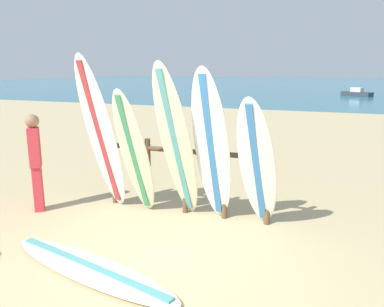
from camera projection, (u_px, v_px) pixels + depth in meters
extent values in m
plane|color=tan|center=(143.00, 278.00, 4.24)|extent=(120.00, 120.00, 0.00)
cube|color=teal|center=(327.00, 84.00, 57.04)|extent=(120.00, 80.00, 0.01)
cylinder|color=brown|center=(114.00, 170.00, 6.50)|extent=(0.09, 0.09, 1.17)
cylinder|color=brown|center=(148.00, 174.00, 6.27)|extent=(0.09, 0.09, 1.17)
cylinder|color=brown|center=(185.00, 178.00, 6.04)|extent=(0.09, 0.09, 1.17)
cylinder|color=brown|center=(225.00, 182.00, 5.80)|extent=(0.09, 0.09, 1.17)
cylinder|color=brown|center=(268.00, 187.00, 5.57)|extent=(0.09, 0.09, 1.17)
cylinder|color=brown|center=(185.00, 151.00, 5.94)|extent=(2.74, 0.08, 0.08)
ellipsoid|color=white|center=(101.00, 135.00, 5.94)|extent=(0.71, 0.90, 2.52)
cube|color=#B73338|center=(101.00, 135.00, 5.94)|extent=(0.24, 0.77, 2.32)
ellipsoid|color=beige|center=(134.00, 154.00, 5.77)|extent=(0.58, 0.83, 2.03)
cube|color=#388C59|center=(134.00, 154.00, 5.77)|extent=(0.17, 0.74, 1.87)
ellipsoid|color=beige|center=(176.00, 144.00, 5.53)|extent=(0.62, 1.04, 2.40)
cube|color=teal|center=(176.00, 144.00, 5.53)|extent=(0.20, 0.93, 2.22)
ellipsoid|color=white|center=(212.00, 149.00, 5.41)|extent=(0.59, 0.88, 2.33)
cube|color=#3372B2|center=(212.00, 149.00, 5.41)|extent=(0.15, 0.80, 2.15)
ellipsoid|color=white|center=(257.00, 165.00, 5.22)|extent=(0.65, 0.98, 1.96)
cube|color=#3372B2|center=(257.00, 165.00, 5.22)|extent=(0.22, 0.86, 1.81)
ellipsoid|color=beige|center=(90.00, 268.00, 4.38)|extent=(2.66, 1.13, 0.07)
cube|color=teal|center=(90.00, 268.00, 4.38)|extent=(2.35, 0.65, 0.08)
cube|color=#D8333F|center=(38.00, 189.00, 6.18)|extent=(0.24, 0.25, 0.74)
cube|color=#D8333F|center=(34.00, 147.00, 6.03)|extent=(0.28, 0.30, 0.63)
sphere|color=#997051|center=(32.00, 121.00, 5.93)|extent=(0.22, 0.22, 0.22)
cube|color=#333842|center=(357.00, 94.00, 31.59)|extent=(2.55, 2.00, 0.35)
cube|color=silver|center=(357.00, 90.00, 31.51)|extent=(1.07, 0.98, 0.36)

